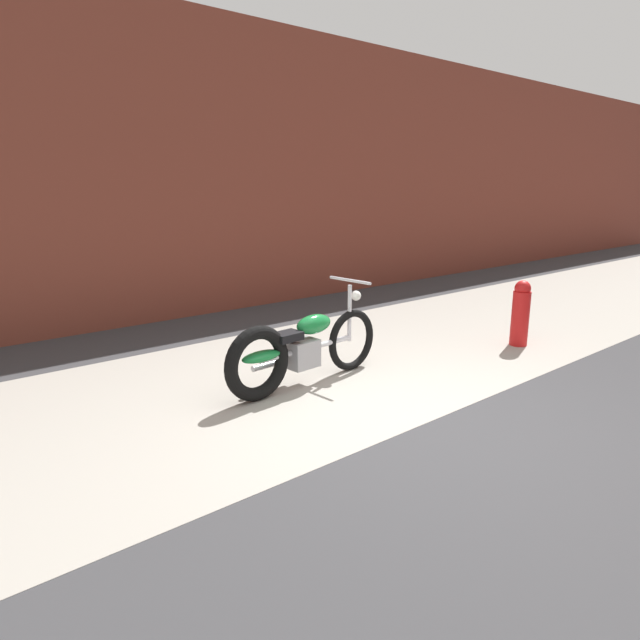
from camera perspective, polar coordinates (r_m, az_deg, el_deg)
ground_plane at (r=4.88m, az=10.69°, el=-10.58°), size 80.00×80.00×0.00m
sidewalk_slab at (r=6.05m, az=-2.22°, el=-5.46°), size 36.00×3.50×0.01m
brick_building_wall at (r=8.71m, az=-16.90°, el=14.87°), size 36.00×0.50×4.50m
motorcycle_green at (r=5.51m, az=-2.45°, el=-3.09°), size 2.01×0.58×1.03m
fire_hydrant at (r=7.42m, az=20.05°, el=0.70°), size 0.22×0.22×0.84m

